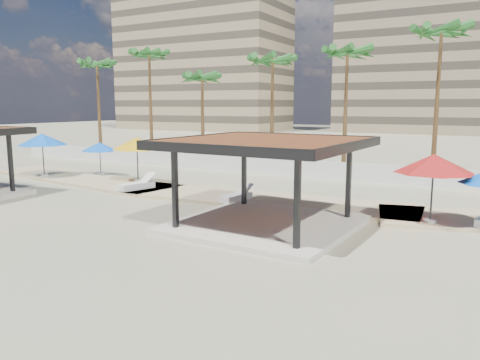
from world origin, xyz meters
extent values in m
plane|color=tan|center=(0.00, 0.00, 0.00)|extent=(200.00, 200.00, 0.00)
cube|color=#C6B284|center=(-12.00, 7.50, 0.06)|extent=(16.40, 6.19, 0.24)
cube|color=#C6B284|center=(2.00, 7.00, 0.06)|extent=(16.24, 5.11, 0.24)
cube|color=silver|center=(0.00, 16.00, 0.60)|extent=(56.00, 0.30, 1.20)
cube|color=#937F60|center=(-42.00, 68.00, 15.00)|extent=(34.00, 16.00, 30.00)
cube|color=#847259|center=(4.00, 78.00, 14.00)|extent=(38.00, 16.00, 28.00)
cube|color=beige|center=(4.49, 2.42, 0.10)|extent=(7.23, 7.23, 0.21)
cube|color=black|center=(1.76, -0.09, 1.78)|extent=(0.20, 0.20, 3.15)
cube|color=black|center=(1.99, 5.16, 1.78)|extent=(0.20, 0.20, 3.15)
cube|color=black|center=(7.00, -0.32, 1.78)|extent=(0.20, 0.20, 3.15)
cube|color=black|center=(7.23, 4.92, 1.78)|extent=(0.20, 0.20, 3.15)
cube|color=brown|center=(4.49, 2.42, 3.51)|extent=(7.45, 7.45, 0.29)
cube|color=black|center=(4.34, -1.15, 3.51)|extent=(7.24, 0.45, 0.36)
cube|color=black|center=(4.65, 5.98, 3.51)|extent=(7.24, 0.45, 0.36)
cube|color=black|center=(0.93, 2.58, 3.51)|extent=(0.45, 7.24, 0.36)
cube|color=black|center=(8.06, 2.26, 3.51)|extent=(0.45, 7.24, 0.36)
cube|color=black|center=(-11.07, 1.81, 1.84)|extent=(0.21, 0.21, 3.24)
cylinder|color=beige|center=(-11.78, 9.20, 0.23)|extent=(0.44, 0.44, 0.10)
cylinder|color=#262628|center=(-11.78, 9.20, 1.22)|extent=(0.06, 0.06, 2.09)
cone|color=blue|center=(-11.78, 9.20, 2.12)|extent=(3.01, 3.01, 0.61)
cylinder|color=beige|center=(-7.31, 8.03, 0.25)|extent=(0.55, 0.55, 0.13)
cylinder|color=#262628|center=(-7.31, 8.03, 1.49)|extent=(0.08, 0.08, 2.63)
cone|color=gold|center=(-7.31, 8.03, 2.62)|extent=(4.06, 4.06, 0.77)
cylinder|color=beige|center=(10.48, 5.80, 0.25)|extent=(0.55, 0.55, 0.13)
cylinder|color=#262628|center=(10.48, 5.80, 1.51)|extent=(0.08, 0.08, 2.66)
cone|color=#AC1C19|center=(10.48, 5.80, 2.65)|extent=(4.04, 4.04, 0.78)
cylinder|color=beige|center=(-14.47, 6.61, 0.25)|extent=(0.57, 0.57, 0.14)
cylinder|color=#262628|center=(-14.47, 6.61, 1.54)|extent=(0.08, 0.08, 2.72)
cone|color=blue|center=(-14.47, 6.61, 2.71)|extent=(4.27, 4.27, 0.79)
cube|color=white|center=(-5.52, 5.80, 0.33)|extent=(1.31, 2.30, 0.31)
cube|color=white|center=(-5.52, 5.80, 0.52)|extent=(1.31, 2.30, 0.07)
cube|color=white|center=(-5.30, 6.62, 0.78)|extent=(0.89, 0.91, 0.55)
cube|color=white|center=(1.17, 5.80, 0.31)|extent=(0.99, 2.02, 0.27)
cube|color=white|center=(1.17, 5.80, 0.48)|extent=(0.99, 2.02, 0.06)
cube|color=white|center=(1.30, 6.54, 0.71)|extent=(0.74, 0.76, 0.49)
cone|color=brown|center=(-21.00, 18.30, 4.49)|extent=(0.36, 0.36, 8.98)
ellipsoid|color=#215F23|center=(-21.00, 18.30, 8.73)|extent=(3.00, 3.00, 1.80)
cone|color=brown|center=(-15.00, 18.70, 4.83)|extent=(0.36, 0.36, 9.66)
ellipsoid|color=#215F23|center=(-15.00, 18.70, 9.41)|extent=(3.00, 3.00, 1.80)
cone|color=brown|center=(-9.00, 18.10, 3.70)|extent=(0.36, 0.36, 7.41)
ellipsoid|color=#215F23|center=(-9.00, 18.10, 7.16)|extent=(3.00, 3.00, 1.80)
cone|color=brown|center=(-3.00, 18.90, 4.29)|extent=(0.36, 0.36, 8.58)
ellipsoid|color=#215F23|center=(-3.00, 18.90, 8.33)|extent=(3.00, 3.00, 1.80)
cone|color=brown|center=(3.00, 18.40, 4.42)|extent=(0.36, 0.36, 8.85)
ellipsoid|color=#215F23|center=(3.00, 18.40, 8.60)|extent=(3.00, 3.00, 1.80)
cone|color=brown|center=(9.00, 18.60, 4.92)|extent=(0.36, 0.36, 9.84)
ellipsoid|color=#215F23|center=(9.00, 18.60, 9.59)|extent=(3.00, 3.00, 1.80)
camera|label=1|loc=(12.77, -14.63, 5.02)|focal=35.00mm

